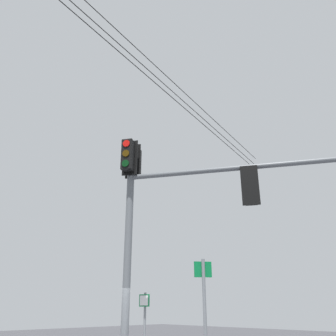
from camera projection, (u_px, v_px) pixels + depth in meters
signal_mast_assembly at (166, 202)px, 9.63m from camera, size 3.67×5.66×6.55m
route_sign_primary at (144, 328)px, 10.28m from camera, size 0.12×0.36×2.46m
route_sign_secondary at (205, 321)px, 7.15m from camera, size 0.32×0.25×3.00m
overhead_wire_span at (152, 72)px, 12.38m from camera, size 19.80×4.24×0.89m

